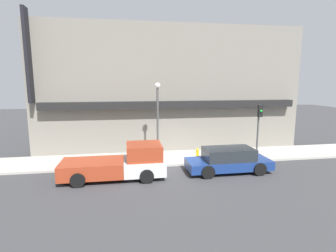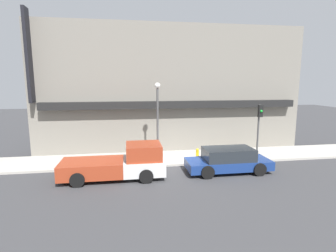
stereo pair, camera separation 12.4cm
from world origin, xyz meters
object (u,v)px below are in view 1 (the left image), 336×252
fire_hydrant (197,154)px  traffic_light (259,121)px  parked_car (228,160)px  street_lamp (158,112)px  pickup_truck (121,163)px

fire_hydrant → traffic_light: bearing=-2.0°
parked_car → fire_hydrant: bearing=120.8°
street_lamp → traffic_light: bearing=-2.8°
pickup_truck → fire_hydrant: (4.90, 2.21, -0.30)m
parked_car → street_lamp: (-3.82, 2.40, 2.60)m
street_lamp → traffic_light: 6.77m
fire_hydrant → parked_car: bearing=-60.9°
street_lamp → traffic_light: size_ratio=1.40×
street_lamp → pickup_truck: bearing=-134.0°
pickup_truck → traffic_light: size_ratio=1.55×
pickup_truck → fire_hydrant: pickup_truck is taller
traffic_light → pickup_truck: bearing=-167.1°
parked_car → fire_hydrant: size_ratio=6.40×
street_lamp → fire_hydrant: bearing=-4.1°
parked_car → traffic_light: bearing=37.1°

